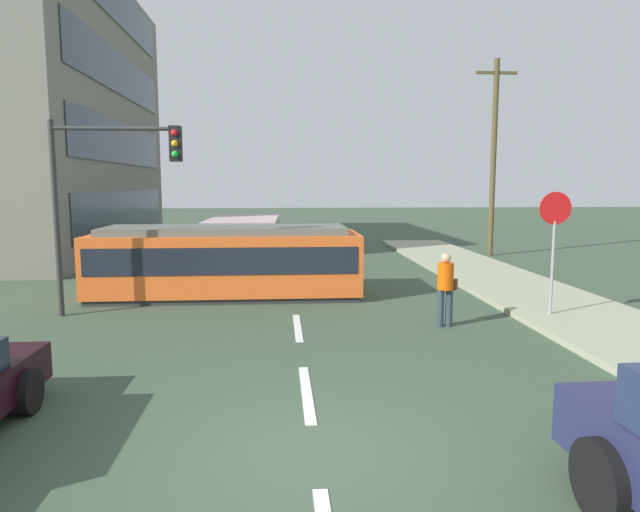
{
  "coord_description": "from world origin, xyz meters",
  "views": [
    {
      "loc": [
        -0.41,
        -6.37,
        3.2
      ],
      "look_at": [
        0.66,
        8.09,
        1.35
      ],
      "focal_mm": 31.74,
      "sensor_mm": 36.0,
      "label": 1
    }
  ],
  "objects": [
    {
      "name": "traffic_light_mast",
      "position": [
        -4.46,
        7.56,
        3.33
      ],
      "size": [
        3.08,
        0.33,
        4.7
      ],
      "color": "#333333",
      "rests_on": "ground"
    },
    {
      "name": "stop_sign",
      "position": [
        6.01,
        6.34,
        2.19
      ],
      "size": [
        0.76,
        0.07,
        2.88
      ],
      "color": "gray",
      "rests_on": "sidewalk_curb_right"
    },
    {
      "name": "lane_stripe_1",
      "position": [
        0.0,
        2.0,
        0.01
      ],
      "size": [
        0.16,
        2.4,
        0.01
      ],
      "primitive_type": "cube",
      "color": "silver",
      "rests_on": "ground"
    },
    {
      "name": "lane_stripe_2",
      "position": [
        0.0,
        6.0,
        0.01
      ],
      "size": [
        0.16,
        2.4,
        0.01
      ],
      "primitive_type": "cube",
      "color": "silver",
      "rests_on": "ground"
    },
    {
      "name": "lane_stripe_4",
      "position": [
        0.0,
        21.73,
        0.01
      ],
      "size": [
        0.16,
        2.4,
        0.01
      ],
      "primitive_type": "cube",
      "color": "silver",
      "rests_on": "ground"
    },
    {
      "name": "streetcar_tram",
      "position": [
        -1.9,
        9.73,
        1.04
      ],
      "size": [
        7.52,
        2.57,
        2.01
      ],
      "color": "orange",
      "rests_on": "ground"
    },
    {
      "name": "lane_stripe_3",
      "position": [
        0.0,
        15.73,
        0.01
      ],
      "size": [
        0.16,
        2.4,
        0.01
      ],
      "primitive_type": "cube",
      "color": "silver",
      "rests_on": "ground"
    },
    {
      "name": "pedestrian_crossing",
      "position": [
        3.32,
        5.87,
        0.94
      ],
      "size": [
        0.5,
        0.36,
        1.67
      ],
      "color": "#2B3843",
      "rests_on": "ground"
    },
    {
      "name": "sidewalk_curb_right",
      "position": [
        6.8,
        6.0,
        0.07
      ],
      "size": [
        3.2,
        36.0,
        0.14
      ],
      "primitive_type": "cube",
      "color": "#999F81",
      "rests_on": "ground"
    },
    {
      "name": "utility_pole_mid",
      "position": [
        9.08,
        18.25,
        4.47
      ],
      "size": [
        1.8,
        0.24,
        8.58
      ],
      "color": "brown",
      "rests_on": "ground"
    },
    {
      "name": "city_bus",
      "position": [
        -1.7,
        15.24,
        1.11
      ],
      "size": [
        2.68,
        5.95,
        1.93
      ],
      "color": "#C1A6A9",
      "rests_on": "ground"
    },
    {
      "name": "ground_plane",
      "position": [
        0.0,
        10.0,
        0.0
      ],
      "size": [
        120.0,
        120.0,
        0.0
      ],
      "primitive_type": "plane",
      "color": "#394C39"
    }
  ]
}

